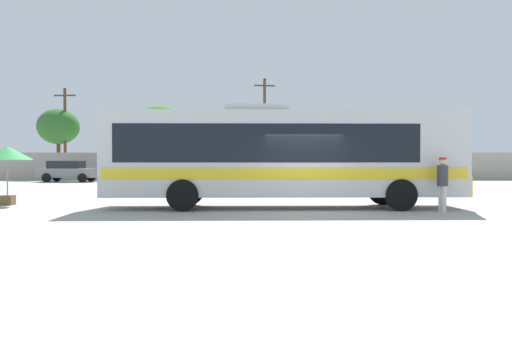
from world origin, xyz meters
TOP-DOWN VIEW (x-y plane):
  - ground_plane at (0.00, 10.00)m, footprint 300.00×300.00m
  - perimeter_wall at (0.00, 26.16)m, footprint 80.00×0.30m
  - coach_bus_silver_yellow at (-0.75, 1.18)m, footprint 12.26×2.83m
  - attendant_by_bus_door at (4.37, -0.49)m, footprint 0.44×0.44m
  - vendor_umbrella_near_gate_green at (-10.68, 2.54)m, footprint 1.82×1.82m
  - parked_car_leftmost_grey at (-14.81, 23.05)m, footprint 4.31×2.24m
  - parked_car_second_dark_blue at (-8.41, 22.98)m, footprint 4.44×2.11m
  - parked_car_third_maroon at (-2.40, 22.86)m, footprint 4.36×2.14m
  - parked_car_rightmost_maroon at (3.77, 22.71)m, footprint 4.56×2.17m
  - utility_pole_near at (-0.39, 30.16)m, footprint 1.79×0.45m
  - utility_pole_far at (-16.89, 28.92)m, footprint 1.80×0.30m
  - roadside_tree_left at (-17.62, 29.49)m, footprint 3.49×3.49m
  - roadside_tree_midleft at (-9.00, 28.64)m, footprint 4.76×4.76m

SIDE VIEW (x-z plane):
  - ground_plane at x=0.00m, z-range 0.00..0.00m
  - parked_car_second_dark_blue at x=-8.41m, z-range 0.05..1.48m
  - parked_car_leftmost_grey at x=-14.81m, z-range 0.04..1.56m
  - parked_car_rightmost_maroon at x=3.77m, z-range 0.04..1.56m
  - parked_car_third_maroon at x=-2.40m, z-range 0.04..1.58m
  - attendant_by_bus_door at x=4.37m, z-range 0.12..1.87m
  - perimeter_wall at x=0.00m, z-range 0.00..2.15m
  - vendor_umbrella_near_gate_green at x=-10.68m, z-range 0.76..2.93m
  - coach_bus_silver_yellow at x=-0.75m, z-range 0.12..3.67m
  - utility_pole_far at x=-16.89m, z-range 0.18..7.66m
  - roadside_tree_midleft at x=-9.00m, z-range 0.99..7.04m
  - roadside_tree_left at x=-17.62m, z-range 1.41..7.26m
  - utility_pole_near at x=-0.39m, z-range 0.18..8.65m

